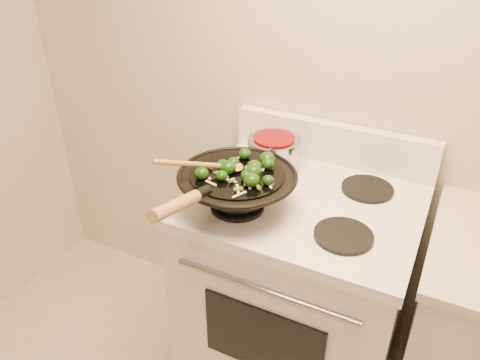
% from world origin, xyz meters
% --- Properties ---
extents(stove, '(0.78, 0.67, 1.08)m').
position_xyz_m(stove, '(-0.26, 1.17, 0.47)').
color(stove, white).
rests_on(stove, ground).
extents(wok, '(0.39, 0.64, 0.25)m').
position_xyz_m(wok, '(-0.44, 1.02, 1.00)').
color(wok, black).
rests_on(wok, stove).
extents(stirfry, '(0.25, 0.26, 0.05)m').
position_xyz_m(stirfry, '(-0.42, 1.03, 1.07)').
color(stirfry, '#143908').
rests_on(stirfry, wok).
extents(wooden_spoon, '(0.22, 0.25, 0.09)m').
position_xyz_m(wooden_spoon, '(-0.50, 0.98, 1.08)').
color(wooden_spoon, '#A97542').
rests_on(wooden_spoon, wok).
extents(saucepan, '(0.20, 0.31, 0.12)m').
position_xyz_m(saucepan, '(-0.44, 1.32, 0.99)').
color(saucepan, '#95989D').
rests_on(saucepan, stove).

